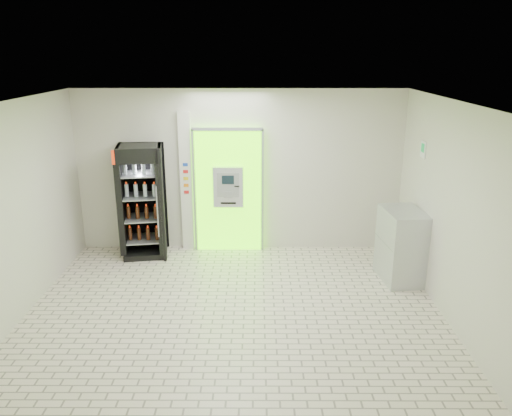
{
  "coord_description": "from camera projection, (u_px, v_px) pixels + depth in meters",
  "views": [
    {
      "loc": [
        0.35,
        -6.49,
        3.63
      ],
      "look_at": [
        0.31,
        1.2,
        1.2
      ],
      "focal_mm": 35.0,
      "sensor_mm": 36.0,
      "label": 1
    }
  ],
  "objects": [
    {
      "name": "beverage_cooler",
      "position": [
        143.0,
        203.0,
        9.05
      ],
      "size": [
        0.87,
        0.82,
        2.05
      ],
      "rotation": [
        0.0,
        0.0,
        0.16
      ],
      "color": "black",
      "rests_on": "ground"
    },
    {
      "name": "pillar",
      "position": [
        187.0,
        182.0,
        9.23
      ],
      "size": [
        0.22,
        0.11,
        2.6
      ],
      "color": "silver",
      "rests_on": "ground"
    },
    {
      "name": "steel_cabinet",
      "position": [
        402.0,
        245.0,
        8.13
      ],
      "size": [
        0.69,
        0.95,
        1.19
      ],
      "rotation": [
        0.0,
        0.0,
        0.1
      ],
      "color": "#B6B8BE",
      "rests_on": "ground"
    },
    {
      "name": "ground",
      "position": [
        234.0,
        311.0,
        7.28
      ],
      "size": [
        6.0,
        6.0,
        0.0
      ],
      "primitive_type": "plane",
      "color": "beige",
      "rests_on": "ground"
    },
    {
      "name": "atm_assembly",
      "position": [
        229.0,
        190.0,
        9.23
      ],
      "size": [
        1.3,
        0.24,
        2.33
      ],
      "color": "#5EFF01",
      "rests_on": "ground"
    },
    {
      "name": "exit_sign",
      "position": [
        423.0,
        150.0,
        7.96
      ],
      "size": [
        0.02,
        0.22,
        0.26
      ],
      "color": "white",
      "rests_on": "room_shell"
    },
    {
      "name": "room_shell",
      "position": [
        232.0,
        189.0,
        6.72
      ],
      "size": [
        6.0,
        6.0,
        6.0
      ],
      "color": "beige",
      "rests_on": "ground"
    }
  ]
}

